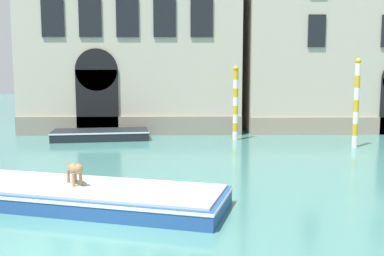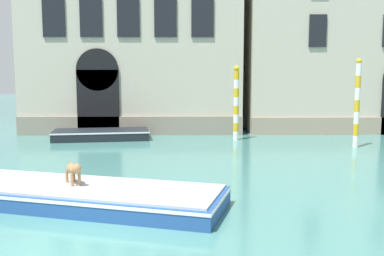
{
  "view_description": "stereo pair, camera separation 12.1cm",
  "coord_description": "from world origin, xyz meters",
  "px_view_note": "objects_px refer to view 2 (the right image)",
  "views": [
    {
      "loc": [
        2.42,
        -7.95,
        3.48
      ],
      "look_at": [
        2.8,
        9.87,
        1.2
      ],
      "focal_mm": 42.0,
      "sensor_mm": 36.0,
      "label": 1
    },
    {
      "loc": [
        2.54,
        -7.95,
        3.48
      ],
      "look_at": [
        2.8,
        9.87,
        1.2
      ],
      "focal_mm": 42.0,
      "sensor_mm": 36.0,
      "label": 2
    }
  ],
  "objects_px": {
    "dog_on_deck": "(73,169)",
    "mooring_pole_0": "(236,103)",
    "boat_foreground": "(84,195)",
    "boat_moored_near_palazzo": "(102,134)",
    "mooring_pole_1": "(357,103)"
  },
  "relations": [
    {
      "from": "dog_on_deck",
      "to": "mooring_pole_1",
      "type": "height_order",
      "value": "mooring_pole_1"
    },
    {
      "from": "boat_moored_near_palazzo",
      "to": "mooring_pole_1",
      "type": "height_order",
      "value": "mooring_pole_1"
    },
    {
      "from": "boat_foreground",
      "to": "mooring_pole_1",
      "type": "relative_size",
      "value": 1.92
    },
    {
      "from": "boat_moored_near_palazzo",
      "to": "mooring_pole_1",
      "type": "xyz_separation_m",
      "value": [
        12.03,
        -2.59,
        1.77
      ]
    },
    {
      "from": "dog_on_deck",
      "to": "boat_moored_near_palazzo",
      "type": "xyz_separation_m",
      "value": [
        -1.35,
        11.14,
        -0.66
      ]
    },
    {
      "from": "dog_on_deck",
      "to": "boat_moored_near_palazzo",
      "type": "height_order",
      "value": "dog_on_deck"
    },
    {
      "from": "mooring_pole_0",
      "to": "mooring_pole_1",
      "type": "distance_m",
      "value": 5.7
    },
    {
      "from": "boat_moored_near_palazzo",
      "to": "dog_on_deck",
      "type": "bearing_deg",
      "value": -90.73
    },
    {
      "from": "dog_on_deck",
      "to": "boat_moored_near_palazzo",
      "type": "distance_m",
      "value": 11.24
    },
    {
      "from": "boat_foreground",
      "to": "mooring_pole_0",
      "type": "distance_m",
      "value": 12.27
    },
    {
      "from": "dog_on_deck",
      "to": "mooring_pole_1",
      "type": "relative_size",
      "value": 0.21
    },
    {
      "from": "boat_foreground",
      "to": "mooring_pole_0",
      "type": "height_order",
      "value": "mooring_pole_0"
    },
    {
      "from": "boat_moored_near_palazzo",
      "to": "mooring_pole_0",
      "type": "distance_m",
      "value": 7.02
    },
    {
      "from": "dog_on_deck",
      "to": "mooring_pole_0",
      "type": "height_order",
      "value": "mooring_pole_0"
    },
    {
      "from": "boat_foreground",
      "to": "dog_on_deck",
      "type": "height_order",
      "value": "dog_on_deck"
    }
  ]
}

